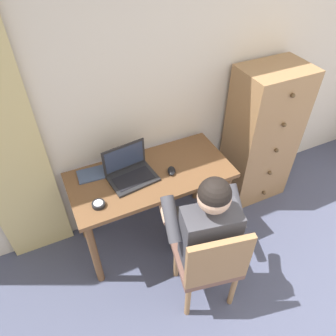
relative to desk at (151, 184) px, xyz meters
name	(u,v)px	position (x,y,z in m)	size (l,w,h in m)	color
wall_back	(188,79)	(0.49, 0.36, 0.62)	(4.80, 0.05, 2.50)	beige
curtain_panel	(1,143)	(-0.91, 0.29, 0.50)	(0.49, 0.03, 2.27)	#CCB77A
desk	(151,184)	(0.00, 0.00, 0.00)	(1.24, 0.58, 0.75)	brown
dresser	(261,137)	(1.13, 0.10, 0.03)	(0.57, 0.43, 1.33)	#9E754C
chair	(210,262)	(0.12, -0.72, -0.15)	(0.49, 0.47, 0.87)	brown
person_seated	(203,225)	(0.16, -0.54, 0.03)	(0.60, 0.64, 1.19)	#4C4C4C
laptop	(130,171)	(-0.15, 0.04, 0.17)	(0.37, 0.29, 0.24)	#232326
computer_mouse	(172,171)	(0.15, -0.06, 0.13)	(0.06, 0.10, 0.03)	black
desk_clock	(99,204)	(-0.44, -0.15, 0.13)	(0.09, 0.09, 0.03)	black
notebook_pad	(92,174)	(-0.41, 0.17, 0.12)	(0.21, 0.15, 0.01)	#3D4C6B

